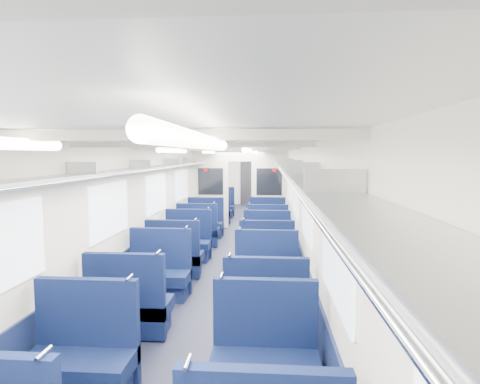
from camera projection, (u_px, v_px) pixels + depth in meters
floor at (228, 257)px, 8.42m from camera, size 2.80×18.00×0.01m
ceiling at (228, 147)px, 8.19m from camera, size 2.80×18.00×0.01m
wall_left at (164, 202)px, 8.40m from camera, size 0.02×18.00×2.35m
dado_left at (165, 240)px, 8.48m from camera, size 0.03×17.90×0.70m
wall_right at (294, 204)px, 8.20m from camera, size 0.02×18.00×2.35m
dado_right at (293, 242)px, 8.28m from camera, size 0.03×17.90×0.70m
wall_far at (249, 178)px, 17.24m from camera, size 2.80×0.02×2.35m
luggage_rack_left at (172, 165)px, 8.31m from camera, size 0.36×17.40×0.18m
luggage_rack_right at (286, 166)px, 8.14m from camera, size 0.36×17.40×0.18m
windows at (226, 194)px, 7.83m from camera, size 2.78×15.60×0.75m
ceiling_fittings at (227, 150)px, 7.94m from camera, size 2.70×16.06×0.11m
end_door at (249, 182)px, 17.20m from camera, size 0.75×0.06×2.00m
bulkhead at (240, 187)px, 11.67m from camera, size 2.80×0.10×2.35m
seat_6 at (82, 360)px, 3.55m from camera, size 0.97×0.54×1.09m
seat_7 at (265, 361)px, 3.54m from camera, size 0.97×0.54×1.09m
seat_8 at (129, 308)px, 4.74m from camera, size 0.97×0.54×1.09m
seat_9 at (266, 314)px, 4.57m from camera, size 0.97×0.54×1.09m
seat_10 at (159, 276)px, 6.03m from camera, size 0.97×0.54×1.09m
seat_11 at (266, 279)px, 5.89m from camera, size 0.97×0.54×1.09m
seat_12 at (175, 258)px, 7.04m from camera, size 0.97×0.54×1.09m
seat_13 at (267, 259)px, 7.02m from camera, size 0.97×0.54×1.09m
seat_14 at (188, 244)px, 8.16m from camera, size 0.97×0.54×1.09m
seat_15 at (267, 246)px, 8.00m from camera, size 0.97×0.54×1.09m
seat_16 at (198, 232)px, 9.38m from camera, size 0.97×0.54×1.09m
seat_17 at (267, 234)px, 9.19m from camera, size 0.97×0.54×1.09m
seat_18 at (205, 225)px, 10.42m from camera, size 0.97×0.54×1.09m
seat_19 at (267, 224)px, 10.47m from camera, size 0.97×0.54×1.09m
seat_20 at (216, 213)px, 12.48m from camera, size 0.97×0.54×1.09m
seat_21 at (267, 213)px, 12.44m from camera, size 0.97×0.54×1.09m
seat_22 at (220, 208)px, 13.73m from camera, size 0.97×0.54×1.09m
seat_23 at (268, 209)px, 13.51m from camera, size 0.97×0.54×1.09m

